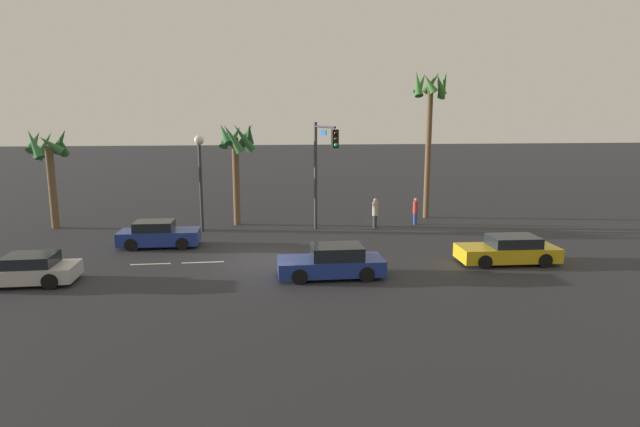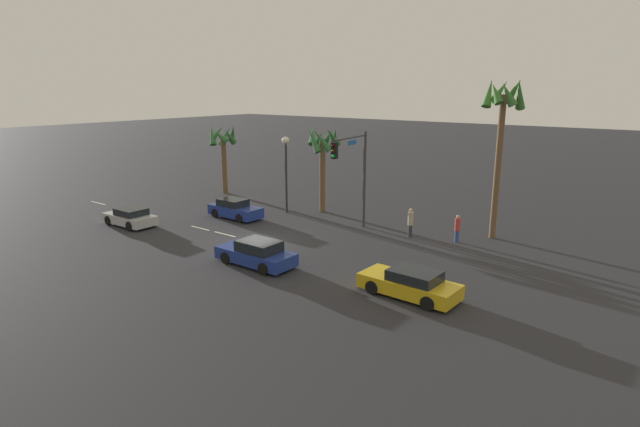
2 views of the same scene
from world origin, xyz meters
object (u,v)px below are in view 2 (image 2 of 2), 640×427
car_1 (256,254)px  palm_tree_0 (223,143)px  car_0 (130,217)px  pedestrian_1 (410,222)px  palm_tree_1 (502,116)px  car_3 (235,209)px  palm_tree_2 (323,146)px  car_2 (410,284)px  streetlamp (286,159)px  traffic_signal (355,166)px  pedestrian_0 (457,228)px

car_1 → palm_tree_0: palm_tree_0 is taller
car_0 → palm_tree_0: bearing=104.8°
pedestrian_1 → palm_tree_1: (4.21, 2.96, 6.52)m
car_0 → palm_tree_0: palm_tree_0 is taller
car_3 → palm_tree_1: (16.55, 6.26, 6.86)m
car_0 → palm_tree_2: size_ratio=0.61×
car_2 → streetlamp: size_ratio=0.81×
palm_tree_1 → car_3: bearing=-159.3°
traffic_signal → pedestrian_0: bearing=17.3°
car_2 → car_3: bearing=162.7°
car_2 → pedestrian_1: size_ratio=2.49×
pedestrian_1 → palm_tree_2: (-8.31, 1.93, 3.98)m
car_3 → palm_tree_1: bearing=20.7°
traffic_signal → streetlamp: (-6.97, 1.39, -0.30)m
palm_tree_2 → streetlamp: bearing=-140.5°
car_3 → palm_tree_0: (-7.21, 5.69, 3.85)m
car_3 → traffic_signal: size_ratio=0.64×
pedestrian_1 → palm_tree_1: size_ratio=0.19×
car_0 → car_3: (4.18, 5.77, 0.06)m
pedestrian_0 → car_1: bearing=-123.4°
car_2 → pedestrian_0: 9.36m
palm_tree_0 → palm_tree_2: (11.24, -0.47, 0.47)m
traffic_signal → palm_tree_2: bearing=147.2°
car_1 → traffic_signal: 9.22m
traffic_signal → palm_tree_1: size_ratio=0.66×
traffic_signal → pedestrian_1: (3.45, 1.20, -3.35)m
palm_tree_0 → car_0: bearing=-75.2°
car_3 → traffic_signal: 9.85m
car_1 → palm_tree_0: (-15.48, 12.02, 3.86)m
car_2 → streetlamp: streetlamp is taller
palm_tree_1 → pedestrian_0: bearing=-122.8°
streetlamp → palm_tree_0: palm_tree_0 is taller
car_3 → traffic_signal: traffic_signal is taller
palm_tree_1 → car_1: bearing=-123.3°
pedestrian_1 → streetlamp: bearing=179.0°
pedestrian_0 → streetlamp: bearing=-177.6°
car_0 → car_1: (12.45, -0.56, 0.06)m
car_0 → palm_tree_1: bearing=30.1°
pedestrian_0 → palm_tree_2: palm_tree_2 is taller
car_3 → streetlamp: bearing=61.2°
pedestrian_0 → palm_tree_0: (-22.32, 1.66, 3.59)m
car_1 → palm_tree_2: size_ratio=0.69×
car_1 → traffic_signal: size_ratio=0.70×
car_1 → palm_tree_0: 19.98m
car_2 → palm_tree_1: bearing=90.8°
pedestrian_1 → car_0: bearing=-151.2°
palm_tree_0 → palm_tree_1: bearing=1.4°
pedestrian_1 → car_2: bearing=-62.7°
palm_tree_2 → car_0: bearing=-126.7°
traffic_signal → pedestrian_1: 4.96m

